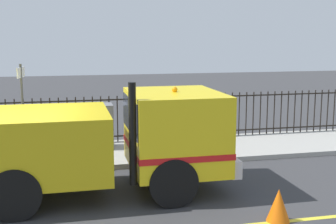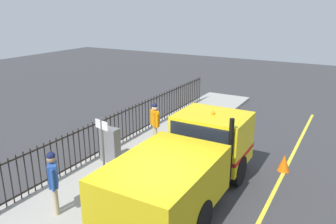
{
  "view_description": "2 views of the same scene",
  "coord_description": "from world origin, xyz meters",
  "px_view_note": "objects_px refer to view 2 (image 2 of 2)",
  "views": [
    {
      "loc": [
        -8.97,
        -1.25,
        3.22
      ],
      "look_at": [
        1.67,
        -3.67,
        1.36
      ],
      "focal_mm": 47.25,
      "sensor_mm": 36.0,
      "label": 1
    },
    {
      "loc": [
        -3.87,
        6.21,
        5.41
      ],
      "look_at": [
        1.81,
        -3.81,
        1.76
      ],
      "focal_mm": 35.82,
      "sensor_mm": 36.0,
      "label": 2
    }
  ],
  "objects_px": {
    "work_truck": "(191,158)",
    "pedestrian_distant": "(53,176)",
    "worker_standing": "(155,120)",
    "utility_cabinet": "(110,145)",
    "street_sign": "(103,150)",
    "traffic_cone": "(284,163)"
  },
  "relations": [
    {
      "from": "utility_cabinet",
      "to": "street_sign",
      "type": "relative_size",
      "value": 0.5
    },
    {
      "from": "traffic_cone",
      "to": "work_truck",
      "type": "bearing_deg",
      "value": 54.26
    },
    {
      "from": "street_sign",
      "to": "traffic_cone",
      "type": "bearing_deg",
      "value": -130.89
    },
    {
      "from": "work_truck",
      "to": "utility_cabinet",
      "type": "bearing_deg",
      "value": 173.11
    },
    {
      "from": "worker_standing",
      "to": "street_sign",
      "type": "relative_size",
      "value": 0.69
    },
    {
      "from": "work_truck",
      "to": "pedestrian_distant",
      "type": "xyz_separation_m",
      "value": [
        2.62,
        2.79,
        0.01
      ]
    },
    {
      "from": "work_truck",
      "to": "pedestrian_distant",
      "type": "bearing_deg",
      "value": -133.17
    },
    {
      "from": "street_sign",
      "to": "work_truck",
      "type": "bearing_deg",
      "value": -138.37
    },
    {
      "from": "worker_standing",
      "to": "pedestrian_distant",
      "type": "relative_size",
      "value": 0.97
    },
    {
      "from": "worker_standing",
      "to": "pedestrian_distant",
      "type": "bearing_deg",
      "value": -49.96
    },
    {
      "from": "pedestrian_distant",
      "to": "utility_cabinet",
      "type": "height_order",
      "value": "pedestrian_distant"
    },
    {
      "from": "work_truck",
      "to": "worker_standing",
      "type": "bearing_deg",
      "value": 138.38
    },
    {
      "from": "work_truck",
      "to": "worker_standing",
      "type": "relative_size",
      "value": 3.52
    },
    {
      "from": "utility_cabinet",
      "to": "pedestrian_distant",
      "type": "bearing_deg",
      "value": 103.11
    },
    {
      "from": "pedestrian_distant",
      "to": "traffic_cone",
      "type": "bearing_deg",
      "value": -85.1
    },
    {
      "from": "street_sign",
      "to": "utility_cabinet",
      "type": "bearing_deg",
      "value": -54.13
    },
    {
      "from": "pedestrian_distant",
      "to": "street_sign",
      "type": "height_order",
      "value": "street_sign"
    },
    {
      "from": "work_truck",
      "to": "pedestrian_distant",
      "type": "distance_m",
      "value": 3.82
    },
    {
      "from": "worker_standing",
      "to": "street_sign",
      "type": "xyz_separation_m",
      "value": [
        -0.91,
        4.12,
        0.49
      ]
    },
    {
      "from": "utility_cabinet",
      "to": "traffic_cone",
      "type": "xyz_separation_m",
      "value": [
        -5.48,
        -2.54,
        -0.46
      ]
    },
    {
      "from": "work_truck",
      "to": "street_sign",
      "type": "distance_m",
      "value": 2.54
    },
    {
      "from": "pedestrian_distant",
      "to": "work_truck",
      "type": "bearing_deg",
      "value": -88.73
    }
  ]
}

